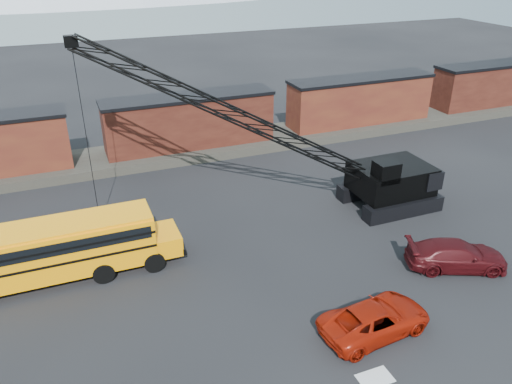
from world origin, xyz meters
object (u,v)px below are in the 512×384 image
school_bus (60,248)px  red_pickup (375,319)px  maroon_suv (457,255)px  crawler_crane (241,118)px

school_bus → red_pickup: bearing=-36.6°
red_pickup → maroon_suv: 7.31m
school_bus → red_pickup: 15.75m
school_bus → crawler_crane: crawler_crane is taller
red_pickup → crawler_crane: bearing=2.8°
school_bus → maroon_suv: 20.61m
school_bus → maroon_suv: school_bus is taller
maroon_suv → crawler_crane: 14.06m
maroon_suv → crawler_crane: bearing=64.7°
red_pickup → crawler_crane: size_ratio=0.24×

